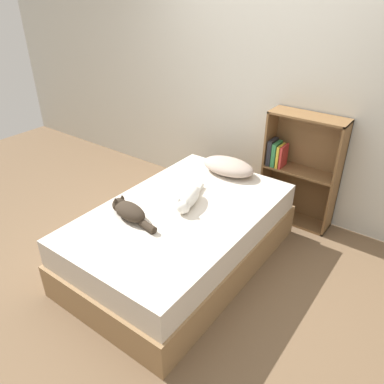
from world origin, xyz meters
The scene contains 7 objects.
ground_plane centered at (0.00, 0.00, 0.00)m, with size 8.00×8.00×0.00m, color brown.
wall_back centered at (0.00, 1.37, 1.25)m, with size 8.00×0.06×2.50m.
bed centered at (0.00, 0.00, 0.26)m, with size 1.21×1.96×0.53m.
pillow centered at (-0.04, 0.79, 0.60)m, with size 0.53×0.31×0.14m.
cat_light centered at (0.01, 0.09, 0.60)m, with size 0.23×0.51×0.14m.
cat_dark centered at (-0.26, -0.33, 0.59)m, with size 0.50×0.22×0.14m.
bookshelf centered at (0.50, 1.24, 0.57)m, with size 0.71×0.26×1.11m.
Camera 1 is at (1.60, -2.02, 2.18)m, focal length 35.00 mm.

